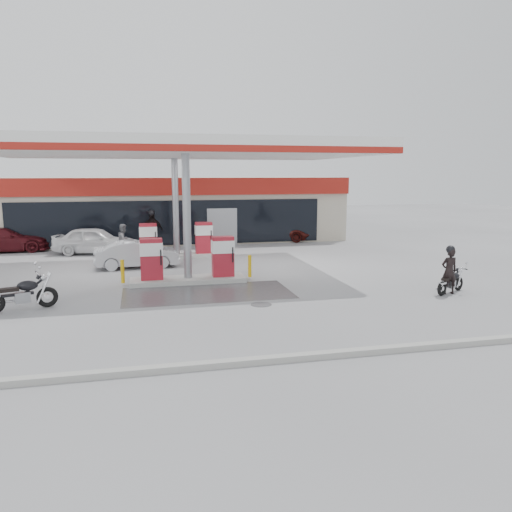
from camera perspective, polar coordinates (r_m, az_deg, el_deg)
The scene contains 17 objects.
ground at distance 18.03m, azimuth -7.13°, elevation -4.30°, with size 90.00×90.00×0.00m, color gray.
wet_patch at distance 18.09m, azimuth -5.55°, elevation -4.23°, with size 6.00×3.00×0.00m, color #4C4C4F.
drain_cover at distance 16.45m, azimuth 0.60°, elevation -5.56°, with size 0.70×0.70×0.01m, color #38383A.
kerb at distance 11.38m, azimuth -3.29°, elevation -12.16°, with size 28.00×0.25×0.15m, color gray.
store_building at distance 33.49m, azimuth -10.12°, elevation 5.44°, with size 22.00×8.22×4.00m.
canopy at distance 22.52m, azimuth -8.80°, elevation 11.90°, with size 16.00×10.02×5.51m.
pump_island_near at distance 19.83m, azimuth -7.79°, elevation -0.96°, with size 5.14×1.30×1.78m.
pump_island_far at distance 25.74m, azimuth -9.07°, elevation 1.39°, with size 5.14×1.30×1.78m.
main_motorcycle at distance 19.26m, azimuth 21.38°, elevation -2.81°, with size 1.58×0.96×0.89m.
biker_main at distance 19.01m, azimuth 21.21°, elevation -1.62°, with size 0.60×0.40×1.65m, color black.
parked_motorcycle at distance 17.27m, azimuth -25.17°, elevation -4.04°, with size 2.14×1.03×1.14m.
sedan_white at distance 27.96m, azimuth -17.98°, elevation 1.71°, with size 1.71×4.25×1.45m, color silver.
attendant at distance 26.66m, azimuth -14.86°, elevation 1.76°, with size 0.82×0.64×1.69m, color slate.
hatchback_silver at distance 23.32m, azimuth -13.46°, elevation 0.19°, with size 1.31×3.76×1.24m, color #A1A4A9.
parked_car_left at distance 30.53m, azimuth -26.89°, elevation 1.68°, with size 1.91×4.69×1.36m, color #4A1015.
parked_car_right at distance 31.86m, azimuth 2.47°, elevation 2.79°, with size 1.92×4.17×1.16m, color #48130F.
biker_walking at distance 29.42m, azimuth -11.80°, elevation 2.94°, with size 1.21×0.50×2.06m, color black.
Camera 1 is at (-1.79, -17.43, 4.26)m, focal length 35.00 mm.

